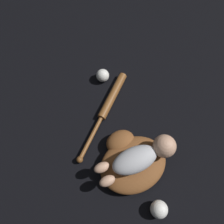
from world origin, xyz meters
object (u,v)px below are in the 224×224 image
Objects in this scene: baseball_bat at (109,103)px; baseball_spare at (159,209)px; baseball at (103,76)px; baby_figure at (142,156)px; baseball_glove at (131,160)px.

baseball_spare reaches higher than baseball_bat.
baby_figure is at bearing -98.02° from baseball.
baseball is 0.96× the size of baseball_spare.
baseball_bat is (0.06, 0.34, -0.02)m from baseball_glove.
baseball_bat is 5.95× the size of baseball_spare.
baby_figure is at bearing -33.39° from baseball_glove.
baby_figure is 4.91× the size of baseball_spare.
baseball_glove is at bearing 89.19° from baseball_spare.
baby_figure reaches higher than baseball_bat.
baseball is at bearing 72.55° from baseball_bat.
baseball_spare is (-0.00, -0.25, -0.00)m from baseball_glove.
baseball_spare is (-0.06, -0.59, 0.02)m from baseball_bat.
baseball_glove is at bearing -102.46° from baseball.
baseball_bat is at bearing 83.97° from baseball_spare.
baby_figure is at bearing 79.62° from baseball_spare.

